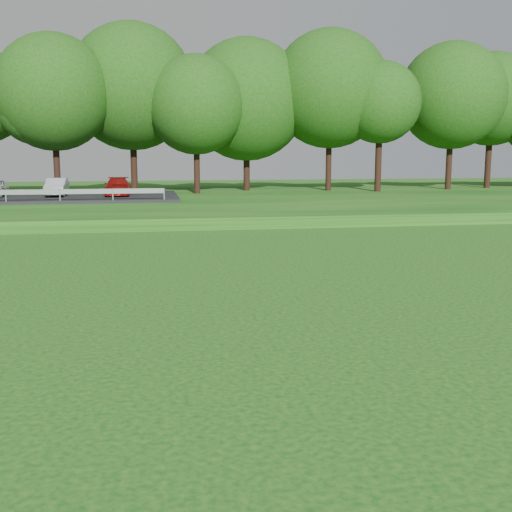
{
  "coord_description": "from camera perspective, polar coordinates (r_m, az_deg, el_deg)",
  "views": [
    {
      "loc": [
        -14.16,
        -11.74,
        3.88
      ],
      "look_at": [
        -11.53,
        3.51,
        1.3
      ],
      "focal_mm": 45.0,
      "sensor_mm": 36.0,
      "label": 1
    }
  ],
  "objects": [
    {
      "name": "walking_path",
      "position": [
        34.97,
        14.18,
        2.84
      ],
      "size": [
        130.0,
        1.6,
        0.04
      ],
      "primitive_type": "cube",
      "color": "gray",
      "rests_on": "ground"
    },
    {
      "name": "berm",
      "position": [
        48.02,
        7.42,
        5.12
      ],
      "size": [
        130.0,
        30.0,
        0.6
      ],
      "primitive_type": "cube",
      "color": "#0D450E",
      "rests_on": "ground"
    },
    {
      "name": "treeline",
      "position": [
        51.89,
        6.27,
        14.08
      ],
      "size": [
        104.0,
        7.0,
        15.0
      ],
      "primitive_type": null,
      "color": "#16430F",
      "rests_on": "berm"
    }
  ]
}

